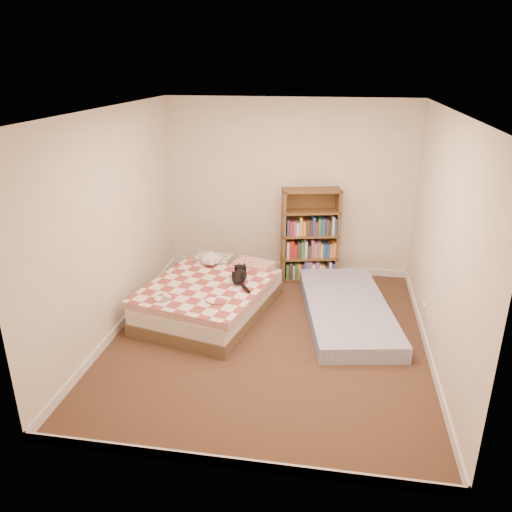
% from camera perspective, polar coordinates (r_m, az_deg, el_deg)
% --- Properties ---
extents(room, '(3.51, 4.01, 2.51)m').
position_cam_1_polar(room, '(5.26, 1.52, 2.04)').
color(room, '#402D1B').
rests_on(room, ground).
extents(bed, '(1.64, 2.04, 0.48)m').
position_cam_1_polar(bed, '(6.23, -5.16, -4.59)').
color(bed, brown).
rests_on(bed, room).
extents(bookshelf, '(0.85, 0.44, 1.32)m').
position_cam_1_polar(bookshelf, '(7.12, 6.15, 1.24)').
color(bookshelf, brown).
rests_on(bookshelf, room).
extents(floor_mattress, '(1.32, 2.27, 0.19)m').
position_cam_1_polar(floor_mattress, '(6.26, 10.33, -6.02)').
color(floor_mattress, '#7383C0').
rests_on(floor_mattress, room).
extents(black_cat, '(0.23, 0.65, 0.15)m').
position_cam_1_polar(black_cat, '(6.10, -1.81, -2.23)').
color(black_cat, black).
rests_on(black_cat, bed).
extents(white_dog, '(0.37, 0.39, 0.15)m').
position_cam_1_polar(white_dog, '(6.60, -5.16, -0.33)').
color(white_dog, white).
rests_on(white_dog, bed).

